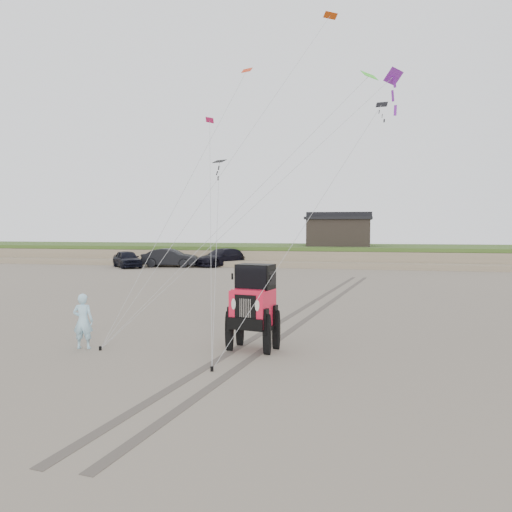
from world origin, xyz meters
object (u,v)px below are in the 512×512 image
(cabin, at_px, (339,231))
(jeep, at_px, (253,316))
(man, at_px, (83,321))
(truck_b, at_px, (170,258))
(truck_c, at_px, (222,257))
(truck_a, at_px, (127,259))

(cabin, distance_m, jeep, 36.28)
(man, bearing_deg, jeep, 179.82)
(man, bearing_deg, truck_b, -83.10)
(truck_c, distance_m, man, 31.29)
(truck_c, bearing_deg, truck_b, -124.24)
(truck_a, bearing_deg, truck_c, -18.02)
(truck_c, bearing_deg, jeep, -41.41)
(cabin, bearing_deg, truck_b, -151.19)
(cabin, relative_size, truck_c, 1.15)
(truck_c, relative_size, man, 3.43)
(truck_c, height_order, jeep, jeep)
(truck_a, bearing_deg, cabin, -13.54)
(truck_a, distance_m, truck_c, 8.43)
(truck_a, height_order, truck_b, truck_b)
(cabin, xyz_separation_m, truck_a, (-18.11, -9.36, -2.48))
(jeep, height_order, man, jeep)
(cabin, height_order, truck_c, cabin)
(truck_a, xyz_separation_m, man, (12.31, -27.69, 0.05))
(cabin, xyz_separation_m, jeep, (-0.90, -36.20, -2.24))
(truck_b, distance_m, jeep, 31.32)
(truck_a, relative_size, man, 2.74)
(cabin, xyz_separation_m, truck_c, (-10.35, -6.08, -2.43))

